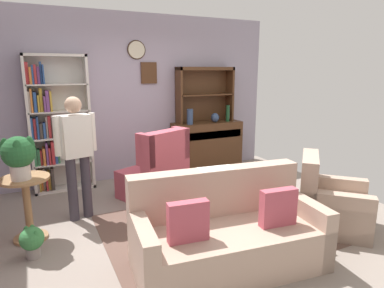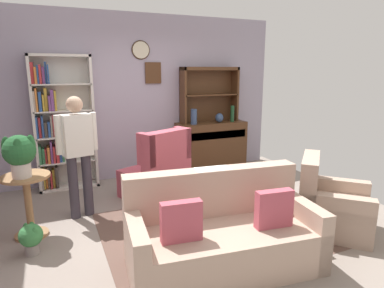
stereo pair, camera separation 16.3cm
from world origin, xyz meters
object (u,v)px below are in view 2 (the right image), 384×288
Objects in this scene: wingback_chair at (158,174)px; potted_plant_large at (20,153)px; potted_plant_small at (31,237)px; coffee_table at (185,198)px; vase_round at (219,118)px; armchair_floral at (330,207)px; book_stack at (185,187)px; bookshelf at (59,125)px; bottle_wine at (232,114)px; sideboard_hutch at (209,87)px; vase_tall at (194,117)px; couch_floral at (222,235)px; person_reading at (78,149)px; plant_stand at (28,199)px; sideboard at (211,144)px.

wingback_chair is 2.25× the size of potted_plant_large.
coffee_table is (1.70, -0.04, 0.16)m from potted_plant_small.
coffee_table is at bearing -127.87° from vase_round.
book_stack is at bearing 150.94° from armchair_floral.
bookshelf reaches higher than bottle_wine.
bottle_wine is 0.38× the size of coffee_table.
vase_tall is (-0.39, -0.19, -0.50)m from sideboard_hutch.
coffee_table is at bearing -122.93° from sideboard_hutch.
couch_floral reaches higher than book_stack.
potted_plant_small is at bearing -127.54° from person_reading.
plant_stand is 3.40× the size of book_stack.
wingback_chair reaches higher than coffee_table.
vase_round is at bearing 62.51° from couch_floral.
armchair_floral is at bearing -14.39° from potted_plant_small.
sideboard is 0.69× the size of couch_floral.
bottle_wine reaches higher than potted_plant_large.
sideboard_hutch is 0.71× the size of person_reading.
person_reading is (-2.66, 1.58, 0.62)m from armchair_floral.
couch_floral is (-1.32, -2.96, -1.25)m from sideboard_hutch.
wingback_chair reaches higher than armchair_floral.
sideboard is at bearing -90.00° from sideboard_hutch.
potted_plant_large is 1.88m from book_stack.
plant_stand is at bearing -158.10° from bottle_wine.
vase_round is at bearing -3.09° from bookshelf.
armchair_floral is (0.20, -2.84, -1.27)m from sideboard_hutch.
sideboard_hutch reaches higher than bottle_wine.
bottle_wine is at bearing 20.48° from person_reading.
vase_round is 2.80m from person_reading.
vase_tall reaches higher than book_stack.
plant_stand is 1.79m from coffee_table.
bottle_wine is 2.76m from armchair_floral.
sideboard is 6.06× the size of book_stack.
sideboard reaches higher than coffee_table.
sideboard_hutch is 6.47× the size of vase_round.
potted_plant_small is at bearing -146.45° from sideboard_hutch.
coffee_table is (-1.46, -1.87, -0.65)m from vase_round.
book_stack is at bearing 89.36° from couch_floral.
armchair_floral is (1.52, 0.12, -0.02)m from couch_floral.
vase_round is at bearing 175.05° from bottle_wine.
vase_round is at bearing 22.77° from person_reading.
wingback_chair is at bearing 93.12° from book_stack.
potted_plant_small is (-3.03, -1.90, -0.32)m from sideboard.
coffee_table is at bearing -124.37° from sideboard.
bookshelf reaches higher than couch_floral.
vase_round is at bearing 24.61° from potted_plant_large.
bottle_wine reaches higher than plant_stand.
potted_plant_large is (-3.07, -1.64, -0.55)m from sideboard_hutch.
vase_round reaches higher than couch_floral.
potted_plant_small is (-2.64, -1.82, -0.86)m from vase_tall.
bottle_wine reaches higher than couch_floral.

